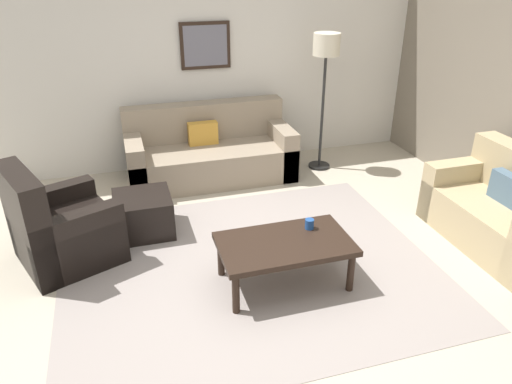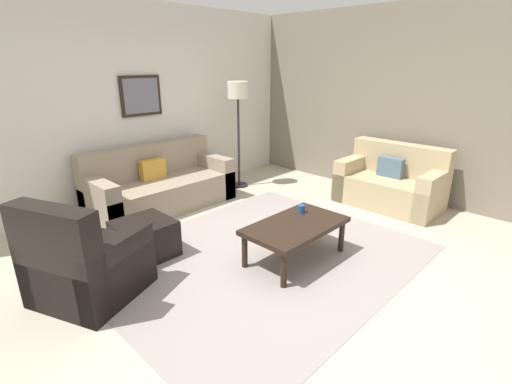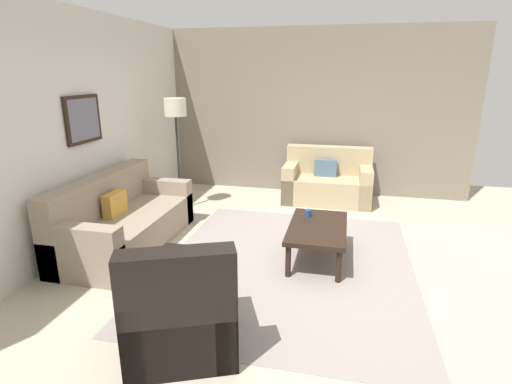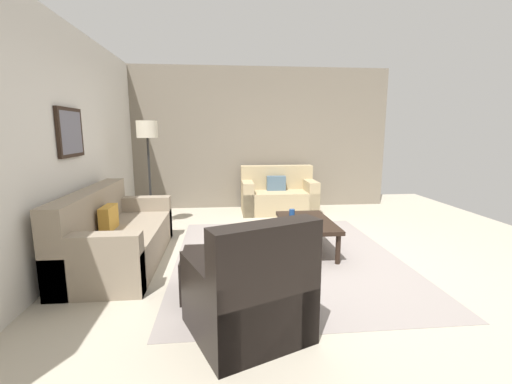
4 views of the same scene
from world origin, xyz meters
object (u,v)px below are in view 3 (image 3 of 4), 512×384
(couch_main, at_px, (120,223))
(couch_loveseat, at_px, (327,183))
(armchair_leather, at_px, (181,317))
(framed_artwork, at_px, (83,119))
(coffee_table, at_px, (318,230))
(ottoman, at_px, (182,276))
(lamp_standing, at_px, (176,119))
(cup, at_px, (308,213))

(couch_main, height_order, couch_loveseat, same)
(armchair_leather, distance_m, framed_artwork, 2.89)
(couch_main, xyz_separation_m, framed_artwork, (0.10, 0.41, 1.24))
(couch_loveseat, distance_m, armchair_leather, 4.19)
(coffee_table, bearing_deg, ottoman, 131.71)
(ottoman, relative_size, coffee_table, 0.51)
(couch_main, height_order, framed_artwork, framed_artwork)
(lamp_standing, bearing_deg, ottoman, -156.44)
(couch_main, xyz_separation_m, armchair_leather, (-1.68, -1.51, 0.01))
(couch_main, bearing_deg, framed_artwork, 76.68)
(lamp_standing, height_order, framed_artwork, framed_artwork)
(armchair_leather, bearing_deg, framed_artwork, 47.31)
(lamp_standing, bearing_deg, cup, -115.96)
(cup, bearing_deg, ottoman, 141.68)
(framed_artwork, bearing_deg, cup, -82.93)
(ottoman, distance_m, framed_artwork, 2.32)
(lamp_standing, relative_size, framed_artwork, 2.78)
(cup, distance_m, lamp_standing, 2.51)
(couch_main, distance_m, armchair_leather, 2.26)
(couch_main, xyz_separation_m, couch_loveseat, (2.42, -2.38, 0.01))
(armchair_leather, xyz_separation_m, coffee_table, (1.83, -0.88, 0.05))
(framed_artwork, bearing_deg, couch_loveseat, -50.32)
(framed_artwork, bearing_deg, lamp_standing, -23.20)
(couch_loveseat, bearing_deg, lamp_standing, 113.66)
(couch_main, bearing_deg, coffee_table, -86.26)
(coffee_table, relative_size, cup, 12.40)
(couch_main, distance_m, coffee_table, 2.40)
(lamp_standing, bearing_deg, armchair_leather, -156.67)
(ottoman, bearing_deg, cup, -38.32)
(couch_loveseat, distance_m, cup, 2.00)
(ottoman, xyz_separation_m, lamp_standing, (2.36, 1.03, 1.21))
(framed_artwork, bearing_deg, armchair_leather, -132.69)
(couch_main, relative_size, couch_loveseat, 1.43)
(cup, bearing_deg, couch_loveseat, -3.72)
(armchair_leather, distance_m, lamp_standing, 3.58)
(couch_loveseat, height_order, ottoman, couch_loveseat)
(couch_main, relative_size, coffee_table, 1.83)
(ottoman, xyz_separation_m, coffee_table, (1.07, -1.20, 0.16))
(couch_main, relative_size, ottoman, 3.59)
(coffee_table, xyz_separation_m, cup, (0.27, 0.14, 0.10))
(couch_loveseat, relative_size, ottoman, 2.52)
(cup, bearing_deg, coffee_table, -152.78)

